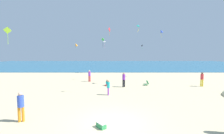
{
  "coord_description": "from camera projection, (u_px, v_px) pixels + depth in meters",
  "views": [
    {
      "loc": [
        -0.05,
        -8.55,
        3.86
      ],
      "look_at": [
        0.0,
        6.35,
        2.68
      ],
      "focal_mm": 25.13,
      "sensor_mm": 36.0,
      "label": 1
    }
  ],
  "objects": [
    {
      "name": "ground_plane",
      "position": [
        112.0,
        87.0,
        18.79
      ],
      "size": [
        120.0,
        120.0,
        0.0
      ],
      "primitive_type": "plane",
      "color": "#C6B58C"
    },
    {
      "name": "ocean_water",
      "position": [
        112.0,
        64.0,
        63.53
      ],
      "size": [
        120.0,
        60.0,
        0.05
      ],
      "primitive_type": "cube",
      "color": "#236084",
      "rests_on": "ground_plane"
    },
    {
      "name": "beach_chair_near_camera",
      "position": [
        146.0,
        83.0,
        19.73
      ],
      "size": [
        0.66,
        0.58,
        0.6
      ],
      "rotation": [
        0.0,
        0.0,
        3.31
      ],
      "color": "#2D9956",
      "rests_on": "ground_plane"
    },
    {
      "name": "cooler_box",
      "position": [
        101.0,
        125.0,
        8.25
      ],
      "size": [
        0.6,
        0.64,
        0.3
      ],
      "rotation": [
        0.0,
        0.0,
        5.4
      ],
      "color": "#339956",
      "rests_on": "ground_plane"
    },
    {
      "name": "person_1",
      "position": [
        123.0,
        79.0,
        18.61
      ],
      "size": [
        0.48,
        0.48,
        1.74
      ],
      "rotation": [
        0.0,
        0.0,
        2.14
      ],
      "color": "black",
      "rests_on": "ground_plane"
    },
    {
      "name": "person_2",
      "position": [
        107.0,
        83.0,
        19.48
      ],
      "size": [
        0.53,
        0.68,
        0.76
      ],
      "rotation": [
        0.0,
        0.0,
        4.3
      ],
      "color": "#19ADB2",
      "rests_on": "ground_plane"
    },
    {
      "name": "person_3",
      "position": [
        89.0,
        75.0,
        22.41
      ],
      "size": [
        0.42,
        0.42,
        1.64
      ],
      "rotation": [
        0.0,
        0.0,
        4.34
      ],
      "color": "red",
      "rests_on": "ground_plane"
    },
    {
      "name": "person_5",
      "position": [
        108.0,
        86.0,
        14.93
      ],
      "size": [
        0.3,
        0.3,
        1.43
      ],
      "rotation": [
        0.0,
        0.0,
        3.08
      ],
      "color": "purple",
      "rests_on": "ground_plane"
    },
    {
      "name": "person_6",
      "position": [
        201.0,
        78.0,
        18.97
      ],
      "size": [
        0.38,
        0.38,
        1.74
      ],
      "rotation": [
        0.0,
        0.0,
        4.62
      ],
      "color": "yellow",
      "rests_on": "ground_plane"
    },
    {
      "name": "person_7",
      "position": [
        20.0,
        105.0,
        8.93
      ],
      "size": [
        0.45,
        0.45,
        1.75
      ],
      "rotation": [
        0.0,
        0.0,
        1.94
      ],
      "color": "orange",
      "rests_on": "ground_plane"
    },
    {
      "name": "kite_teal",
      "position": [
        138.0,
        26.0,
        19.67
      ],
      "size": [
        0.46,
        0.55,
        1.0
      ],
      "rotation": [
        0.0,
        0.0,
        1.7
      ],
      "color": "#1EADAD"
    },
    {
      "name": "kite_white",
      "position": [
        104.0,
        42.0,
        31.71
      ],
      "size": [
        0.72,
        0.7,
        1.55
      ],
      "rotation": [
        0.0,
        0.0,
        3.82
      ],
      "color": "white"
    },
    {
      "name": "kite_red",
      "position": [
        109.0,
        30.0,
        31.56
      ],
      "size": [
        0.4,
        0.81,
        1.67
      ],
      "rotation": [
        0.0,
        0.0,
        1.01
      ],
      "color": "red"
    },
    {
      "name": "kite_orange",
      "position": [
        76.0,
        45.0,
        37.92
      ],
      "size": [
        1.1,
        1.04,
        1.3
      ],
      "rotation": [
        0.0,
        0.0,
        5.35
      ],
      "color": "orange"
    },
    {
      "name": "kite_black",
      "position": [
        141.0,
        46.0,
        36.02
      ],
      "size": [
        0.4,
        0.37,
        1.05
      ],
      "rotation": [
        0.0,
        0.0,
        1.06
      ],
      "color": "black"
    },
    {
      "name": "kite_green",
      "position": [
        102.0,
        40.0,
        23.53
      ],
      "size": [
        0.47,
        0.36,
        1.42
      ],
      "rotation": [
        0.0,
        0.0,
        2.21
      ],
      "color": "green"
    },
    {
      "name": "kite_blue",
      "position": [
        161.0,
        31.0,
        26.26
      ],
      "size": [
        0.84,
        0.79,
        1.47
      ],
      "rotation": [
        0.0,
        0.0,
        2.2
      ],
      "color": "blue"
    },
    {
      "name": "kite_lime",
      "position": [
        7.0,
        31.0,
        15.58
      ],
      "size": [
        0.61,
        0.45,
        1.75
      ],
      "rotation": [
        0.0,
        0.0,
        0.93
      ],
      "color": "#99DB33"
    }
  ]
}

